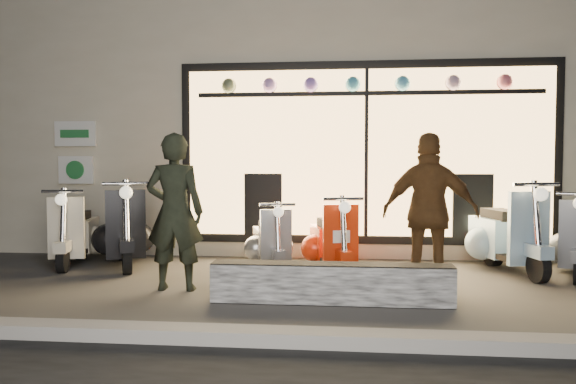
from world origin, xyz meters
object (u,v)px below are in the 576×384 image
object	(u,v)px
graffiti_barrier	(331,283)
man	(175,212)
scooter_silver	(270,242)
scooter_red	(331,242)
woman	(430,213)

from	to	relation	value
graffiti_barrier	man	size ratio (longest dim) A/B	1.39
graffiti_barrier	scooter_silver	size ratio (longest dim) A/B	1.97
scooter_red	woman	size ratio (longest dim) A/B	0.78
graffiti_barrier	woman	bearing A→B (deg)	29.17
scooter_silver	man	xyz separation A→B (m)	(-0.88, -1.36, 0.52)
scooter_silver	man	bearing A→B (deg)	-139.44
scooter_red	graffiti_barrier	bearing A→B (deg)	-102.66
man	woman	size ratio (longest dim) A/B	1.00
man	scooter_silver	bearing A→B (deg)	-125.94
graffiti_barrier	man	bearing A→B (deg)	166.90
graffiti_barrier	scooter_red	bearing A→B (deg)	91.38
graffiti_barrier	man	xyz separation A→B (m)	(-1.73, 0.40, 0.67)
graffiti_barrier	scooter_silver	xyz separation A→B (m)	(-0.85, 1.76, 0.15)
scooter_red	man	xyz separation A→B (m)	(-1.69, -1.24, 0.48)
graffiti_barrier	woman	distance (m)	1.38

